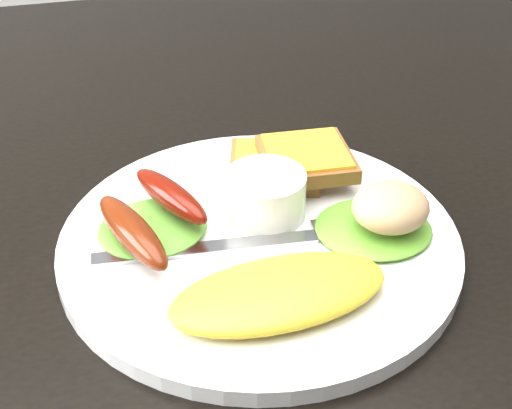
% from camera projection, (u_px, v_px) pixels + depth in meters
% --- Properties ---
extents(dining_table, '(1.20, 0.80, 0.04)m').
position_uv_depth(dining_table, '(201.00, 158.00, 0.65)').
color(dining_table, black).
rests_on(dining_table, ground).
extents(dining_chair, '(0.44, 0.44, 0.04)m').
position_uv_depth(dining_chair, '(214.00, 24.00, 1.68)').
color(dining_chair, tan).
rests_on(dining_chair, ground).
extents(person, '(0.52, 0.39, 1.32)m').
position_uv_depth(person, '(182.00, 6.00, 1.19)').
color(person, navy).
rests_on(person, ground).
extents(plate, '(0.28, 0.28, 0.01)m').
position_uv_depth(plate, '(259.00, 242.00, 0.51)').
color(plate, white).
rests_on(plate, dining_table).
extents(lettuce_left, '(0.09, 0.09, 0.01)m').
position_uv_depth(lettuce_left, '(153.00, 227.00, 0.51)').
color(lettuce_left, '#578834').
rests_on(lettuce_left, plate).
extents(lettuce_right, '(0.10, 0.09, 0.01)m').
position_uv_depth(lettuce_right, '(373.00, 228.00, 0.51)').
color(lettuce_right, '#468A20').
rests_on(lettuce_right, plate).
extents(omelette, '(0.15, 0.08, 0.02)m').
position_uv_depth(omelette, '(279.00, 293.00, 0.44)').
color(omelette, yellow).
rests_on(omelette, plate).
extents(sausage_a, '(0.05, 0.10, 0.02)m').
position_uv_depth(sausage_a, '(132.00, 231.00, 0.48)').
color(sausage_a, '#602307').
rests_on(sausage_a, lettuce_left).
extents(sausage_b, '(0.06, 0.08, 0.02)m').
position_uv_depth(sausage_b, '(171.00, 196.00, 0.51)').
color(sausage_b, '#601301').
rests_on(sausage_b, lettuce_left).
extents(ramekin, '(0.06, 0.06, 0.03)m').
position_uv_depth(ramekin, '(265.00, 195.00, 0.52)').
color(ramekin, white).
rests_on(ramekin, plate).
extents(toast_a, '(0.09, 0.09, 0.01)m').
position_uv_depth(toast_a, '(274.00, 167.00, 0.57)').
color(toast_a, '#9A5B2D').
rests_on(toast_a, plate).
extents(toast_b, '(0.07, 0.07, 0.01)m').
position_uv_depth(toast_b, '(306.00, 159.00, 0.55)').
color(toast_b, brown).
rests_on(toast_b, toast_a).
extents(potato_salad, '(0.07, 0.07, 0.03)m').
position_uv_depth(potato_salad, '(391.00, 207.00, 0.49)').
color(potato_salad, beige).
rests_on(potato_salad, lettuce_right).
extents(fork, '(0.16, 0.02, 0.00)m').
position_uv_depth(fork, '(206.00, 249.00, 0.49)').
color(fork, '#ADAFB7').
rests_on(fork, plate).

